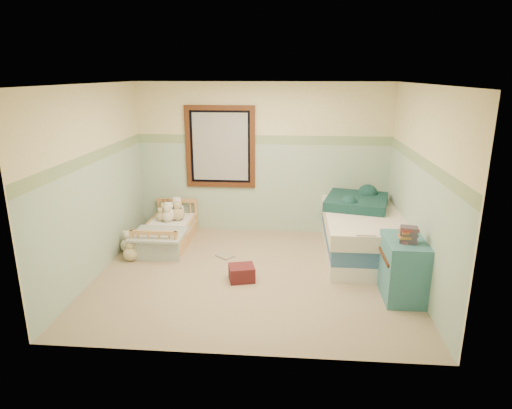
# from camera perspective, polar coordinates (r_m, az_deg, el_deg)

# --- Properties ---
(floor) EXTENTS (4.20, 3.60, 0.02)m
(floor) POSITION_cam_1_polar(r_m,az_deg,el_deg) (6.12, -0.42, -9.03)
(floor) COLOR #9B8265
(floor) RESTS_ON ground
(ceiling) EXTENTS (4.20, 3.60, 0.02)m
(ceiling) POSITION_cam_1_polar(r_m,az_deg,el_deg) (5.53, -0.47, 15.27)
(ceiling) COLOR silver
(ceiling) RESTS_ON wall_back
(wall_back) EXTENTS (4.20, 0.04, 2.50)m
(wall_back) POSITION_cam_1_polar(r_m,az_deg,el_deg) (7.45, 0.82, 5.82)
(wall_back) COLOR #D2CA88
(wall_back) RESTS_ON floor
(wall_front) EXTENTS (4.20, 0.04, 2.50)m
(wall_front) POSITION_cam_1_polar(r_m,az_deg,el_deg) (3.98, -2.81, -3.76)
(wall_front) COLOR #D2CA88
(wall_front) RESTS_ON floor
(wall_left) EXTENTS (0.04, 3.60, 2.50)m
(wall_left) POSITION_cam_1_polar(r_m,az_deg,el_deg) (6.24, -20.04, 2.73)
(wall_left) COLOR #D2CA88
(wall_left) RESTS_ON floor
(wall_right) EXTENTS (0.04, 3.60, 2.50)m
(wall_right) POSITION_cam_1_polar(r_m,az_deg,el_deg) (5.89, 20.35, 1.92)
(wall_right) COLOR #D2CA88
(wall_right) RESTS_ON floor
(wainscot_mint) EXTENTS (4.20, 0.01, 1.50)m
(wainscot_mint) POSITION_cam_1_polar(r_m,az_deg,el_deg) (7.54, 0.80, 2.07)
(wainscot_mint) COLOR #99B7A2
(wainscot_mint) RESTS_ON floor
(border_strip) EXTENTS (4.20, 0.01, 0.15)m
(border_strip) POSITION_cam_1_polar(r_m,az_deg,el_deg) (7.38, 0.82, 8.28)
(border_strip) COLOR #4A6F50
(border_strip) RESTS_ON wall_back
(window_frame) EXTENTS (1.16, 0.06, 1.36)m
(window_frame) POSITION_cam_1_polar(r_m,az_deg,el_deg) (7.46, -4.61, 7.34)
(window_frame) COLOR #3A1C0C
(window_frame) RESTS_ON wall_back
(window_blinds) EXTENTS (0.92, 0.01, 1.12)m
(window_blinds) POSITION_cam_1_polar(r_m,az_deg,el_deg) (7.47, -4.60, 7.35)
(window_blinds) COLOR beige
(window_blinds) RESTS_ON window_frame
(toddler_bed_frame) EXTENTS (0.71, 1.41, 0.18)m
(toddler_bed_frame) POSITION_cam_1_polar(r_m,az_deg,el_deg) (7.30, -11.26, -4.19)
(toddler_bed_frame) COLOR tan
(toddler_bed_frame) RESTS_ON floor
(toddler_mattress) EXTENTS (0.64, 1.35, 0.12)m
(toddler_mattress) POSITION_cam_1_polar(r_m,az_deg,el_deg) (7.25, -11.33, -3.07)
(toddler_mattress) COLOR white
(toddler_mattress) RESTS_ON toddler_bed_frame
(patchwork_quilt) EXTENTS (0.77, 0.71, 0.03)m
(patchwork_quilt) POSITION_cam_1_polar(r_m,az_deg,el_deg) (6.83, -12.36, -3.70)
(patchwork_quilt) COLOR #5882B8
(patchwork_quilt) RESTS_ON toddler_mattress
(plush_bed_brown) EXTENTS (0.20, 0.20, 0.20)m
(plush_bed_brown) POSITION_cam_1_polar(r_m,az_deg,el_deg) (7.70, -11.46, -0.67)
(plush_bed_brown) COLOR brown
(plush_bed_brown) RESTS_ON toddler_mattress
(plush_bed_white) EXTENTS (0.22, 0.22, 0.22)m
(plush_bed_white) POSITION_cam_1_polar(r_m,az_deg,el_deg) (7.64, -10.03, -0.63)
(plush_bed_white) COLOR white
(plush_bed_white) RESTS_ON toddler_mattress
(plush_bed_tan) EXTENTS (0.20, 0.20, 0.20)m
(plush_bed_tan) POSITION_cam_1_polar(r_m,az_deg,el_deg) (7.48, -11.55, -1.18)
(plush_bed_tan) COLOR #CEBB8A
(plush_bed_tan) RESTS_ON toddler_mattress
(plush_bed_dark) EXTENTS (0.16, 0.16, 0.16)m
(plush_bed_dark) POSITION_cam_1_polar(r_m,az_deg,el_deg) (7.43, -9.84, -1.36)
(plush_bed_dark) COLOR black
(plush_bed_dark) RESTS_ON toddler_mattress
(plush_floor_cream) EXTENTS (0.24, 0.24, 0.24)m
(plush_floor_cream) POSITION_cam_1_polar(r_m,az_deg,el_deg) (7.06, -15.99, -5.02)
(plush_floor_cream) COLOR beige
(plush_floor_cream) RESTS_ON floor
(plush_floor_tan) EXTENTS (0.21, 0.21, 0.21)m
(plush_floor_tan) POSITION_cam_1_polar(r_m,az_deg,el_deg) (6.76, -15.73, -6.08)
(plush_floor_tan) COLOR #CEBB8A
(plush_floor_tan) RESTS_ON floor
(twin_bed_frame) EXTENTS (1.05, 2.09, 0.22)m
(twin_bed_frame) POSITION_cam_1_polar(r_m,az_deg,el_deg) (6.94, 13.16, -5.25)
(twin_bed_frame) COLOR silver
(twin_bed_frame) RESTS_ON floor
(twin_boxspring) EXTENTS (1.05, 2.09, 0.22)m
(twin_boxspring) POSITION_cam_1_polar(r_m,az_deg,el_deg) (6.86, 13.28, -3.54)
(twin_boxspring) COLOR #2A4B82
(twin_boxspring) RESTS_ON twin_bed_frame
(twin_mattress) EXTENTS (1.09, 2.14, 0.22)m
(twin_mattress) POSITION_cam_1_polar(r_m,az_deg,el_deg) (6.79, 13.40, -1.79)
(twin_mattress) COLOR beige
(twin_mattress) RESTS_ON twin_boxspring
(teal_blanket) EXTENTS (1.09, 1.13, 0.14)m
(teal_blanket) POSITION_cam_1_polar(r_m,az_deg,el_deg) (7.02, 12.75, 0.38)
(teal_blanket) COLOR black
(teal_blanket) RESTS_ON twin_mattress
(dresser) EXTENTS (0.46, 0.74, 0.74)m
(dresser) POSITION_cam_1_polar(r_m,az_deg,el_deg) (5.70, 18.28, -7.75)
(dresser) COLOR teal
(dresser) RESTS_ON floor
(book_stack) EXTENTS (0.22, 0.18, 0.19)m
(book_stack) POSITION_cam_1_polar(r_m,az_deg,el_deg) (5.44, 18.93, -3.67)
(book_stack) COLOR brown
(book_stack) RESTS_ON dresser
(red_pillow) EXTENTS (0.38, 0.36, 0.20)m
(red_pillow) POSITION_cam_1_polar(r_m,az_deg,el_deg) (5.92, -1.84, -8.76)
(red_pillow) COLOR maroon
(red_pillow) RESTS_ON floor
(floor_book) EXTENTS (0.31, 0.30, 0.02)m
(floor_book) POSITION_cam_1_polar(r_m,az_deg,el_deg) (6.69, -3.98, -6.58)
(floor_book) COLOR gold
(floor_book) RESTS_ON floor
(extra_plush_0) EXTENTS (0.18, 0.18, 0.18)m
(extra_plush_0) POSITION_cam_1_polar(r_m,az_deg,el_deg) (7.37, -11.24, -1.50)
(extra_plush_0) COLOR beige
(extra_plush_0) RESTS_ON toddler_mattress
(extra_plush_1) EXTENTS (0.18, 0.18, 0.18)m
(extra_plush_1) POSITION_cam_1_polar(r_m,az_deg,el_deg) (7.53, -10.53, -1.08)
(extra_plush_1) COLOR #CEBB8A
(extra_plush_1) RESTS_ON toddler_mattress
(extra_plush_2) EXTENTS (0.21, 0.21, 0.21)m
(extra_plush_2) POSITION_cam_1_polar(r_m,az_deg,el_deg) (7.42, -11.05, -1.24)
(extra_plush_2) COLOR white
(extra_plush_2) RESTS_ON toddler_mattress
(extra_plush_3) EXTENTS (0.15, 0.15, 0.15)m
(extra_plush_3) POSITION_cam_1_polar(r_m,az_deg,el_deg) (7.45, -12.05, -1.49)
(extra_plush_3) COLOR #CEBB8A
(extra_plush_3) RESTS_ON toddler_mattress
(extra_plush_4) EXTENTS (0.18, 0.18, 0.18)m
(extra_plush_4) POSITION_cam_1_polar(r_m,az_deg,el_deg) (7.60, -11.23, -0.97)
(extra_plush_4) COLOR white
(extra_plush_4) RESTS_ON toddler_mattress
(extra_plush_5) EXTENTS (0.22, 0.22, 0.22)m
(extra_plush_5) POSITION_cam_1_polar(r_m,az_deg,el_deg) (7.42, -9.96, -1.16)
(extra_plush_5) COLOR #CEBB8A
(extra_plush_5) RESTS_ON toddler_mattress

